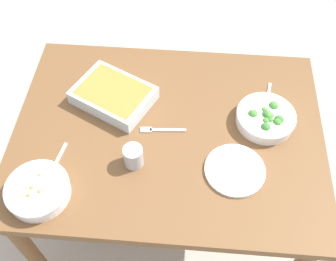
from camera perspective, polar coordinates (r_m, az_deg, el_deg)
ground_plane at (r=2.19m, az=0.00°, el=-11.38°), size 6.00×6.00×0.00m
dining_table at (r=1.62m, az=0.00°, el=-1.86°), size 1.20×0.90×0.74m
stew_bowl at (r=1.45m, az=-18.05°, el=-8.10°), size 0.22×0.22×0.06m
broccoli_bowl at (r=1.60m, az=13.77°, el=1.81°), size 0.23×0.23×0.07m
baking_dish at (r=1.63m, az=-7.79°, el=5.08°), size 0.37×0.33×0.06m
drink_cup at (r=1.44m, az=-4.95°, el=-3.76°), size 0.07×0.07×0.08m
side_plate at (r=1.47m, az=9.51°, el=-5.59°), size 0.22×0.22×0.01m
spoon_by_stew at (r=1.51m, az=-16.03°, el=-5.15°), size 0.05×0.18×0.01m
spoon_by_broccoli at (r=1.68m, az=13.93°, el=3.81°), size 0.05×0.18×0.01m
fork_on_table at (r=1.55m, az=-1.21°, el=0.08°), size 0.18×0.03×0.01m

